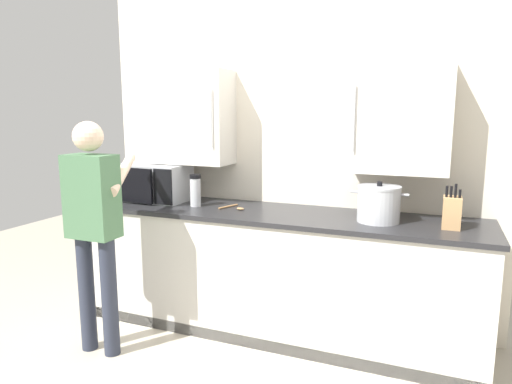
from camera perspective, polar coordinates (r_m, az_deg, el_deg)
The scene contains 9 objects.
ground_plane at distance 3.14m, azimuth -2.24°, elevation -22.41°, with size 9.41×9.41×0.00m, color #B7AD99.
back_wall_tiled at distance 3.66m, azimuth 4.50°, elevation 6.41°, with size 3.27×0.44×2.79m.
counter_unit at distance 3.54m, azimuth 2.59°, elevation -10.06°, with size 3.00×0.71×0.95m.
microwave_oven at distance 3.94m, azimuth -13.09°, elevation 1.20°, with size 0.59×0.39×0.31m.
knife_block at distance 3.17m, azimuth 23.31°, elevation -2.33°, with size 0.11×0.15×0.29m.
wooden_spoon at distance 3.52m, azimuth -2.70°, elevation -1.96°, with size 0.20×0.19×0.02m.
stock_pot at distance 3.19m, azimuth 15.11°, elevation -1.44°, with size 0.38×0.29×0.28m.
thermos_flask at distance 3.62m, azimuth -7.60°, elevation 0.21°, with size 0.09×0.09×0.25m.
person_figure at distance 3.30m, azimuth -19.67°, elevation -3.08°, with size 0.44×0.60×1.63m.
Camera 1 is at (1.10, -2.42, 1.68)m, focal length 31.94 mm.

